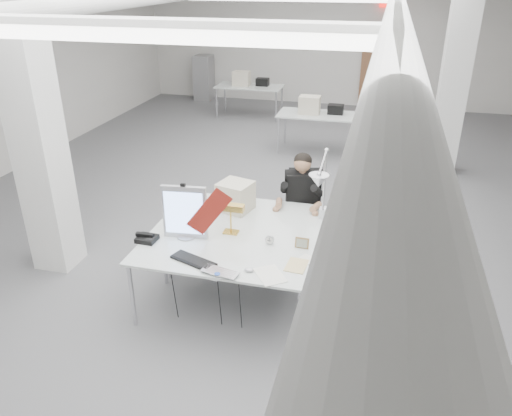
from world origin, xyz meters
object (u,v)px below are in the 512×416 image
Objects in this scene: desk_phone at (147,239)px; architect_lamp at (322,189)px; monitor at (185,212)px; beige_monitor at (235,196)px; office_chair at (301,209)px; bankers_lamp at (231,217)px; desk_main at (223,254)px; laptop at (217,275)px; seated_person at (302,188)px.

desk_phone is 0.22× the size of architect_lamp.
monitor is 1.62× the size of beige_monitor.
office_chair is at bearing 49.92° from desk_phone.
bankers_lamp is 0.40× the size of architect_lamp.
desk_phone is at bearing -159.39° from monitor.
beige_monitor is (-0.69, -0.53, 0.34)m from office_chair.
desk_main is at bearing -65.48° from beige_monitor.
office_chair is at bearing 88.35° from laptop.
monitor is at bearing -171.97° from architect_lamp.
laptop is 0.87m from bankers_lamp.
office_chair is 3.30× the size of beige_monitor.
architect_lamp is (0.32, -0.70, 0.31)m from seated_person.
monitor is at bearing -97.19° from beige_monitor.
seated_person is at bearing 48.93° from desk_phone.
laptop is at bearing -137.63° from architect_lamp.
beige_monitor reaches higher than desk_main.
desk_main is at bearing -122.75° from office_chair.
desk_main is 1.53× the size of office_chair.
office_chair is 1.29× the size of architect_lamp.
monitor is at bearing 155.63° from desk_main.
desk_main is 1.24m from architect_lamp.
desk_main is 1.01m from beige_monitor.
desk_phone is at bearing -110.37° from beige_monitor.
office_chair reaches higher than desk_main.
bankers_lamp is at bearing -63.41° from beige_monitor.
bankers_lamp is (0.43, 0.20, -0.11)m from monitor.
office_chair is 2.00m from laptop.
seated_person reaches higher than desk_phone.
beige_monitor is (-0.16, 0.98, 0.18)m from desk_main.
seated_person is 1.98m from desk_phone.
seated_person reaches higher than desk_main.
beige_monitor is (-0.11, 0.56, -0.01)m from bankers_lamp.
laptop is at bearing -23.81° from desk_phone.
seated_person is 1.04× the size of architect_lamp.
beige_monitor is 0.39× the size of architect_lamp.
bankers_lamp is at bearing -173.32° from architect_lamp.
bankers_lamp is at bearing -131.30° from office_chair.
monitor is at bearing 142.51° from laptop.
architect_lamp is (0.90, 0.35, 0.27)m from bankers_lamp.
beige_monitor is at bearing -158.52° from seated_person.
bankers_lamp reaches higher than desk_phone.
monitor is 0.49m from bankers_lamp.
monitor reaches higher than desk_phone.
desk_phone is (-1.37, -1.48, 0.19)m from office_chair.
desk_main is 0.47m from bankers_lamp.
laptop is (0.08, -0.42, 0.03)m from desk_main.
laptop is at bearing -117.04° from seated_person.
beige_monitor reaches higher than desk_phone.
bankers_lamp is at bearing 28.62° from desk_phone.
seated_person reaches higher than office_chair.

